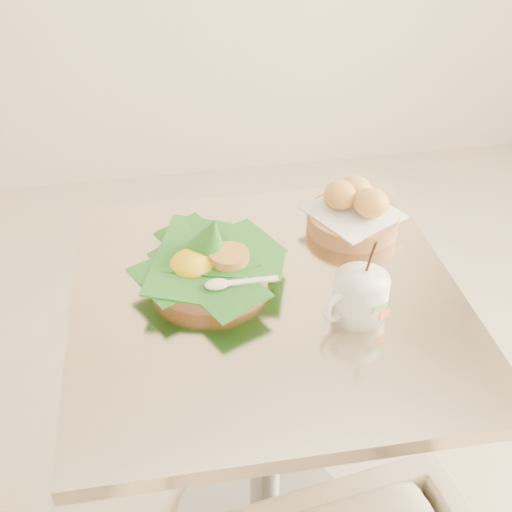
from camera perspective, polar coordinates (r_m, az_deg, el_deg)
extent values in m
cylinder|color=gray|center=(1.43, 0.85, -15.16)|extent=(0.07, 0.07, 0.69)
cube|color=beige|center=(1.17, 1.01, -4.02)|extent=(0.71, 0.71, 0.03)
cylinder|color=#B17C4C|center=(1.19, -4.20, -1.15)|extent=(0.22, 0.22, 0.04)
cone|color=#22601B|center=(1.16, -4.11, 1.71)|extent=(0.13, 0.13, 0.11)
ellipsoid|color=yellow|center=(1.17, -5.68, -0.74)|extent=(0.08, 0.08, 0.05)
cylinder|color=#CC9347|center=(1.17, -2.39, -0.08)|extent=(0.07, 0.07, 0.02)
cylinder|color=#B17C4C|center=(1.34, 8.56, 3.15)|extent=(0.19, 0.19, 0.04)
cube|color=white|center=(1.33, 8.63, 3.87)|extent=(0.21, 0.21, 0.01)
ellipsoid|color=#B8782A|center=(1.32, 7.54, 5.41)|extent=(0.07, 0.07, 0.06)
ellipsoid|color=#B8782A|center=(1.30, 10.19, 4.68)|extent=(0.07, 0.07, 0.06)
ellipsoid|color=#B8782A|center=(1.34, 8.76, 5.83)|extent=(0.07, 0.07, 0.06)
cylinder|color=white|center=(1.11, 9.27, -3.57)|extent=(0.09, 0.09, 0.08)
torus|color=white|center=(1.08, 7.20, -4.55)|extent=(0.06, 0.03, 0.06)
cylinder|color=#502A16|center=(1.08, 9.45, -2.11)|extent=(0.08, 0.08, 0.01)
cylinder|color=black|center=(1.08, 10.00, -0.65)|extent=(0.01, 0.05, 0.12)
cube|color=green|center=(1.08, 11.00, -4.56)|extent=(0.03, 0.01, 0.01)
cube|color=orange|center=(1.10, 11.35, -5.11)|extent=(0.02, 0.01, 0.02)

